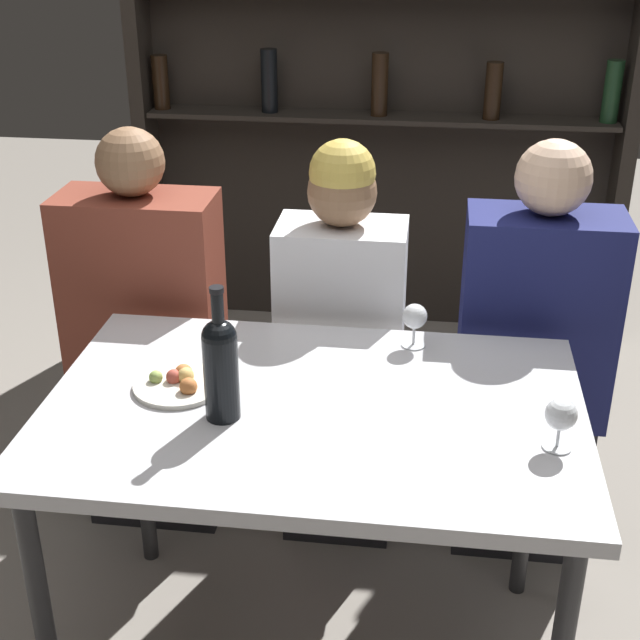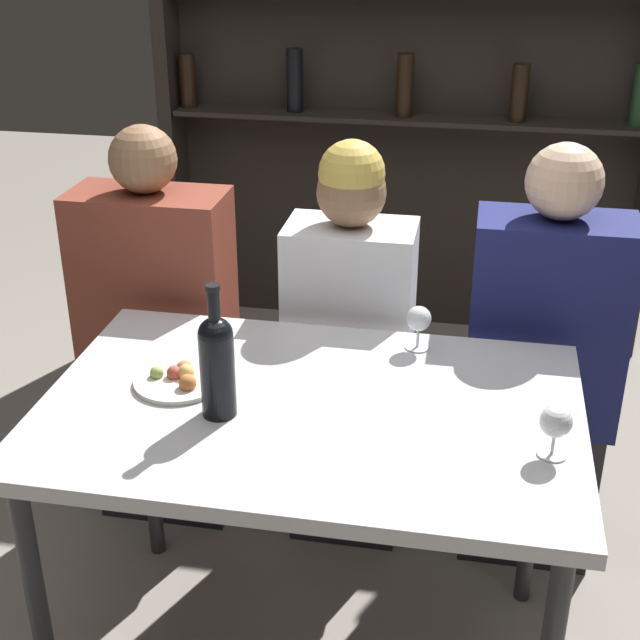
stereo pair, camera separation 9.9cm
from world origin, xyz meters
The scene contains 9 objects.
dining_table centered at (0.00, 0.00, 0.69)m, with size 1.19×0.78×0.77m.
wine_rack_wall centered at (0.00, 2.01, 1.14)m, with size 2.04×0.21×2.21m.
wine_bottle centered at (-0.18, -0.07, 0.90)m, with size 0.07×0.07×0.30m.
wine_glass_0 centered at (0.21, 0.31, 0.84)m, with size 0.06×0.06×0.11m.
wine_glass_1 centered at (0.51, -0.10, 0.84)m, with size 0.07×0.07×0.11m.
food_plate_0 centered at (-0.31, 0.03, 0.78)m, with size 0.21×0.21×0.05m.
seated_person_left centered at (-0.57, 0.56, 0.57)m, with size 0.44×0.22×1.23m.
seated_person_center centered at (0.00, 0.56, 0.59)m, with size 0.35×0.22×1.21m.
seated_person_right centered at (0.53, 0.56, 0.58)m, with size 0.41×0.22×1.23m.
Camera 2 is at (0.33, -1.65, 1.79)m, focal length 50.00 mm.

